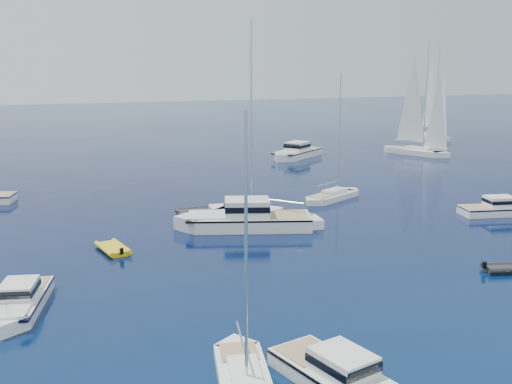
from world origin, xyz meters
The scene contains 12 objects.
ground centered at (0.00, 0.00, 0.00)m, with size 400.00×400.00×0.00m, color #082C51.
motor_cruiser_left centered at (-16.54, 8.27, 0.00)m, with size 2.46×8.04×2.11m, color white, non-canonical shape.
motor_cruiser_centre centered at (1.38, 20.28, 0.00)m, with size 3.82×12.47×3.27m, color silver, non-canonical shape.
motor_cruiser_far_r centered at (25.41, 16.42, 0.00)m, with size 2.55×8.33×2.19m, color silver, non-canonical shape.
motor_cruiser_distant centered at (22.41, 55.24, 0.00)m, with size 3.52×11.50×3.02m, color silver, non-canonical shape.
sailboat_mid_r centered at (3.89, 22.18, 0.00)m, with size 3.21×12.36×18.17m, color white, non-canonical shape.
sailboat_centre centered at (13.89, 27.82, 0.00)m, with size 2.35×9.02×13.26m, color silver, non-canonical shape.
sailboat_sails_r centered at (41.26, 51.80, 0.00)m, with size 3.14×12.10×17.78m, color white, non-canonical shape.
sailboat_sails_far centered at (55.85, 67.48, 0.00)m, with size 3.15×12.11×17.80m, color silver, non-canonical shape.
tender_yellow centered at (-9.98, 17.76, 0.00)m, with size 2.06×3.79×0.95m, color yellow, non-canonical shape.
tender_grey_near centered at (14.19, 3.59, 0.00)m, with size 1.81×3.23×0.95m, color black, non-canonical shape.
tender_grey_far centered at (-1.05, 27.01, 0.00)m, with size 2.03×3.71×0.95m, color black, non-canonical shape.
Camera 1 is at (-15.70, -26.81, 13.70)m, focal length 42.75 mm.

